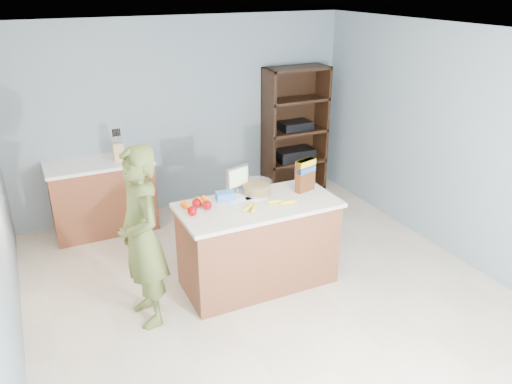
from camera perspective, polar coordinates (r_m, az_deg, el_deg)
name	(u,v)px	position (r m, az deg, el deg)	size (l,w,h in m)	color
floor	(271,297)	(5.06, 1.75, -11.90)	(4.50, 5.00, 0.02)	beige
walls	(274,137)	(4.32, 2.01, 6.28)	(4.52, 5.02, 2.51)	gray
counter_peninsula	(258,247)	(5.06, 0.25, -6.29)	(1.56, 0.76, 0.90)	brown
back_cabinet	(103,196)	(6.40, -17.09, -0.42)	(1.24, 0.62, 0.90)	brown
shelving_unit	(293,133)	(7.24, 4.28, 6.79)	(0.90, 0.40, 1.80)	black
person	(142,238)	(4.46, -12.92, -5.14)	(0.61, 0.40, 1.67)	#515C29
knife_block	(118,151)	(6.17, -15.45, 4.55)	(0.12, 0.10, 0.31)	tan
envelopes	(249,199)	(4.93, -0.85, -0.82)	(0.39, 0.19, 0.00)	white
bananas	(267,205)	(4.75, 1.25, -1.51)	(0.59, 0.21, 0.04)	yellow
apples	(199,206)	(4.70, -6.56, -1.65)	(0.26, 0.23, 0.09)	#8C0207
oranges	(198,201)	(4.83, -6.67, -1.07)	(0.28, 0.15, 0.07)	orange
blue_carton	(225,196)	(4.92, -3.52, -0.44)	(0.18, 0.12, 0.08)	blue
salad_bowl	(257,188)	(5.05, 0.10, 0.49)	(0.30, 0.30, 0.13)	#267219
tv	(238,178)	(5.02, -2.12, 1.60)	(0.28, 0.13, 0.28)	silver
cereal_box	(305,173)	(5.08, 5.66, 2.17)	(0.24, 0.14, 0.33)	#592B14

